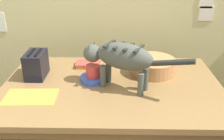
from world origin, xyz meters
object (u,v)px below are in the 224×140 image
at_px(coffee_mug, 94,71).
at_px(wicker_basket, 153,66).
at_px(dining_table, 112,96).
at_px(cat, 120,57).
at_px(saucer_bowl, 93,78).
at_px(toaster, 36,65).
at_px(book_stack, 89,64).
at_px(magazine, 31,97).

height_order(coffee_mug, wicker_basket, coffee_mug).
height_order(dining_table, cat, cat).
height_order(dining_table, wicker_basket, wicker_basket).
relative_size(saucer_bowl, toaster, 0.85).
bearing_deg(toaster, book_stack, 28.86).
xyz_separation_m(cat, toaster, (-0.56, 0.14, -0.11)).
xyz_separation_m(magazine, toaster, (-0.04, 0.28, 0.08)).
relative_size(saucer_bowl, wicker_basket, 0.55).
bearing_deg(saucer_bowl, wicker_basket, 18.87).
height_order(dining_table, magazine, magazine).
xyz_separation_m(dining_table, wicker_basket, (0.28, 0.18, 0.14)).
relative_size(cat, wicker_basket, 2.00).
bearing_deg(book_stack, magazine, -122.09).
xyz_separation_m(dining_table, coffee_mug, (-0.12, 0.05, 0.16)).
relative_size(magazine, toaster, 1.48).
xyz_separation_m(cat, wicker_basket, (0.23, 0.22, -0.15)).
bearing_deg(magazine, toaster, 96.10).
bearing_deg(coffee_mug, saucer_bowl, 180.00).
xyz_separation_m(dining_table, cat, (0.05, -0.04, 0.28)).
distance_m(coffee_mug, magazine, 0.42).
bearing_deg(wicker_basket, coffee_mug, -160.99).
xyz_separation_m(magazine, book_stack, (0.29, 0.46, 0.01)).
bearing_deg(toaster, wicker_basket, 5.61).
relative_size(magazine, book_stack, 1.54).
bearing_deg(dining_table, magazine, -159.62).
distance_m(cat, saucer_bowl, 0.26).
height_order(saucer_bowl, book_stack, saucer_bowl).
xyz_separation_m(cat, coffee_mug, (-0.17, 0.08, -0.13)).
xyz_separation_m(coffee_mug, wicker_basket, (0.40, 0.14, -0.02)).
bearing_deg(dining_table, book_stack, 121.64).
bearing_deg(coffee_mug, wicker_basket, 19.01).
bearing_deg(wicker_basket, toaster, -174.39).
distance_m(saucer_bowl, coffee_mug, 0.05).
relative_size(dining_table, cat, 2.22).
relative_size(magazine, wicker_basket, 0.95).
bearing_deg(dining_table, coffee_mug, 158.23).
distance_m(magazine, toaster, 0.30).
bearing_deg(book_stack, saucer_bowl, -77.16).
bearing_deg(magazine, saucer_bowl, 31.01).
distance_m(book_stack, toaster, 0.38).
bearing_deg(cat, dining_table, 80.57).
distance_m(coffee_mug, book_stack, 0.25).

